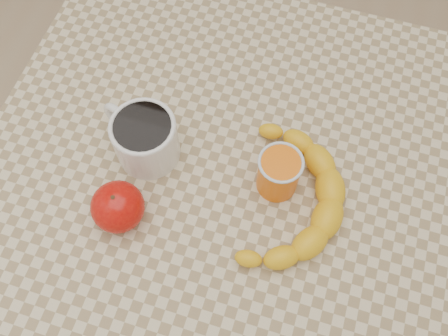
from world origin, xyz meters
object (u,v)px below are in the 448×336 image
(orange_juice_glass, at_px, (279,173))
(banana, at_px, (288,199))
(table, at_px, (224,194))
(coffee_mug, at_px, (144,137))
(apple, at_px, (118,207))

(orange_juice_glass, height_order, banana, orange_juice_glass)
(table, relative_size, coffee_mug, 5.25)
(orange_juice_glass, xyz_separation_m, banana, (0.02, -0.03, -0.02))
(table, bearing_deg, apple, -138.23)
(table, distance_m, orange_juice_glass, 0.15)
(orange_juice_glass, height_order, apple, orange_juice_glass)
(table, height_order, orange_juice_glass, orange_juice_glass)
(coffee_mug, relative_size, apple, 1.46)
(table, relative_size, banana, 2.66)
(coffee_mug, bearing_deg, orange_juice_glass, 1.28)
(table, xyz_separation_m, orange_juice_glass, (0.08, 0.01, 0.13))
(table, distance_m, banana, 0.16)
(coffee_mug, xyz_separation_m, orange_juice_glass, (0.21, 0.00, -0.01))
(banana, bearing_deg, table, 172.13)
(orange_juice_glass, bearing_deg, apple, -150.30)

